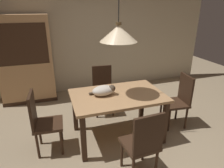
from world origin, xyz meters
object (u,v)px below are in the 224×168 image
Objects in this scene: chair_left_side at (42,120)px; pendant_lamp at (118,33)px; chair_right_side at (179,99)px; dining_table at (118,100)px; chair_far_back at (103,88)px; hutch_bookcase at (26,62)px; cat_sleeping at (104,90)px; chair_near_front at (143,142)px.

pendant_lamp reaches higher than chair_left_side.
chair_right_side is 0.72× the size of pendant_lamp.
chair_far_back is at bearing 89.46° from dining_table.
dining_table is 0.76× the size of hutch_bookcase.
cat_sleeping is (0.93, 0.04, 0.32)m from chair_left_side.
chair_near_front is 0.72× the size of pendant_lamp.
cat_sleeping is at bearing 102.53° from chair_near_front.
pendant_lamp is (0.20, -0.05, 0.84)m from cat_sleeping.
pendant_lamp is (0.00, 0.00, 1.01)m from dining_table.
chair_left_side is 2.26m from chair_right_side.
chair_far_back reaches higher than cat_sleeping.
cat_sleeping is at bearing -56.65° from hutch_bookcase.
dining_table is 1.51× the size of chair_left_side.
chair_near_front is 1.45m from pendant_lamp.
chair_far_back and chair_left_side have the same top height.
dining_table is 0.89m from chair_near_front.
chair_far_back is 1.43m from chair_left_side.
dining_table is 3.58× the size of cat_sleeping.
chair_left_side and chair_right_side have the same top height.
chair_far_back is 1.43m from chair_right_side.
pendant_lamp reaches higher than hutch_bookcase.
chair_right_side is 0.50× the size of hutch_bookcase.
chair_far_back is (0.00, 1.76, 0.00)m from chair_near_front.
pendant_lamp is 2.48m from hutch_bookcase.
hutch_bookcase reaches higher than chair_right_side.
dining_table is 1.51× the size of chair_right_side.
dining_table is 0.89m from chair_far_back.
chair_right_side is at bearing -2.45° from cat_sleeping.
pendant_lamp is at bearing 90.34° from chair_near_front.
chair_left_side is at bearing 142.05° from chair_near_front.
chair_far_back is 1.45m from pendant_lamp.
chair_far_back reaches higher than dining_table.
hutch_bookcase is at bearing 144.62° from chair_far_back.
dining_table is at bearing -0.29° from chair_left_side.
pendant_lamp is at bearing 90.00° from dining_table.
dining_table is 1.01m from pendant_lamp.
cat_sleeping is (-0.20, 0.05, 0.18)m from dining_table.
chair_left_side reaches higher than dining_table.
chair_left_side is at bearing 179.71° from dining_table.
chair_left_side is 2.38× the size of cat_sleeping.
chair_near_front is at bearing -90.10° from chair_far_back.
chair_near_front is 2.38× the size of cat_sleeping.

